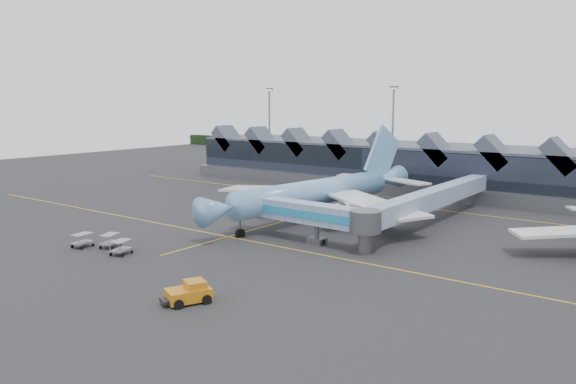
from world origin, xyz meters
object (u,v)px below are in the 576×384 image
Objects in this scene: fuel_truck at (256,199)px; pushback_tug at (189,293)px; jet_bridge at (311,214)px; main_airliner at (321,192)px.

fuel_truck is 45.71m from pushback_tug.
fuel_truck is at bearing 147.17° from pushback_tug.
jet_bridge reaches higher than pushback_tug.
fuel_truck reaches higher than pushback_tug.
jet_bridge is at bearing -54.26° from main_airliner.
jet_bridge is 24.92m from fuel_truck.
pushback_tug is at bearing -60.62° from fuel_truck.
main_airliner reaches higher than fuel_truck.
main_airliner is 13.58m from fuel_truck.
fuel_truck is at bearing -172.94° from main_airliner.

